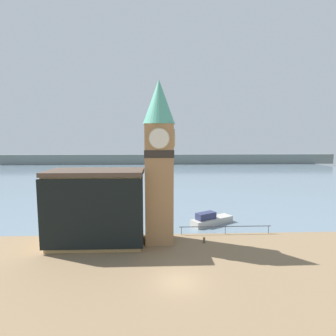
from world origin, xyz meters
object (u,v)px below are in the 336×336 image
at_px(boat_near, 211,220).
at_px(mooring_bollard_near, 204,240).
at_px(clock_tower, 159,158).
at_px(pier_building, 96,208).

height_order(boat_near, mooring_bollard_near, boat_near).
distance_m(clock_tower, mooring_bollard_near, 11.68).
distance_m(boat_near, mooring_bollard_near, 7.39).
xyz_separation_m(boat_near, mooring_bollard_near, (-2.22, -7.04, -0.33)).
relative_size(pier_building, mooring_bollard_near, 15.88).
bearing_deg(boat_near, clock_tower, -170.64).
xyz_separation_m(clock_tower, mooring_bollard_near, (5.57, -0.83, -10.23)).
distance_m(pier_building, mooring_bollard_near, 13.88).
xyz_separation_m(clock_tower, pier_building, (-7.64, -0.76, -6.00)).
bearing_deg(clock_tower, pier_building, -174.33).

